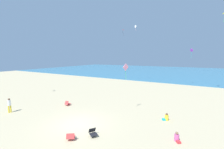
{
  "coord_description": "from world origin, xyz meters",
  "views": [
    {
      "loc": [
        8.8,
        -9.24,
        6.04
      ],
      "look_at": [
        0.0,
        6.3,
        3.86
      ],
      "focal_mm": 23.15,
      "sensor_mm": 36.0,
      "label": 1
    }
  ],
  "objects_px": {
    "beach_chair_near_camera": "(93,132)",
    "kite_white": "(135,27)",
    "person_0": "(166,118)",
    "person_4": "(177,138)",
    "kite_yellow": "(224,13)",
    "kite_pink": "(126,68)",
    "kite_red": "(123,30)",
    "beach_chair_mid_beach": "(71,137)",
    "beach_chair_far_left": "(68,103)",
    "person_3": "(9,104)",
    "kite_purple": "(192,51)"
  },
  "relations": [
    {
      "from": "beach_chair_far_left",
      "to": "kite_purple",
      "type": "bearing_deg",
      "value": -33.51
    },
    {
      "from": "kite_pink",
      "to": "beach_chair_near_camera",
      "type": "bearing_deg",
      "value": -92.64
    },
    {
      "from": "kite_yellow",
      "to": "kite_purple",
      "type": "distance_m",
      "value": 8.6
    },
    {
      "from": "person_4",
      "to": "kite_pink",
      "type": "height_order",
      "value": "kite_pink"
    },
    {
      "from": "beach_chair_far_left",
      "to": "person_0",
      "type": "height_order",
      "value": "person_0"
    },
    {
      "from": "beach_chair_mid_beach",
      "to": "kite_pink",
      "type": "height_order",
      "value": "kite_pink"
    },
    {
      "from": "person_3",
      "to": "person_4",
      "type": "height_order",
      "value": "person_3"
    },
    {
      "from": "beach_chair_near_camera",
      "to": "person_3",
      "type": "relative_size",
      "value": 0.54
    },
    {
      "from": "kite_white",
      "to": "person_0",
      "type": "bearing_deg",
      "value": -61.18
    },
    {
      "from": "beach_chair_near_camera",
      "to": "person_4",
      "type": "height_order",
      "value": "person_4"
    },
    {
      "from": "person_3",
      "to": "kite_white",
      "type": "bearing_deg",
      "value": -77.88
    },
    {
      "from": "person_3",
      "to": "kite_red",
      "type": "height_order",
      "value": "kite_red"
    },
    {
      "from": "person_3",
      "to": "kite_yellow",
      "type": "relative_size",
      "value": 0.99
    },
    {
      "from": "kite_purple",
      "to": "beach_chair_far_left",
      "type": "bearing_deg",
      "value": -121.38
    },
    {
      "from": "kite_white",
      "to": "beach_chair_far_left",
      "type": "bearing_deg",
      "value": -93.06
    },
    {
      "from": "person_0",
      "to": "kite_red",
      "type": "xyz_separation_m",
      "value": [
        -12.32,
        16.34,
        11.83
      ]
    },
    {
      "from": "kite_red",
      "to": "kite_yellow",
      "type": "height_order",
      "value": "kite_yellow"
    },
    {
      "from": "beach_chair_far_left",
      "to": "person_4",
      "type": "bearing_deg",
      "value": -99.49
    },
    {
      "from": "beach_chair_far_left",
      "to": "kite_white",
      "type": "height_order",
      "value": "kite_white"
    },
    {
      "from": "beach_chair_mid_beach",
      "to": "kite_yellow",
      "type": "bearing_deg",
      "value": -63.28
    },
    {
      "from": "person_3",
      "to": "person_4",
      "type": "xyz_separation_m",
      "value": [
        16.45,
        3.1,
        -0.67
      ]
    },
    {
      "from": "person_0",
      "to": "person_3",
      "type": "distance_m",
      "value": 16.49
    },
    {
      "from": "kite_white",
      "to": "beach_chair_mid_beach",
      "type": "bearing_deg",
      "value": -79.34
    },
    {
      "from": "person_4",
      "to": "kite_purple",
      "type": "height_order",
      "value": "kite_purple"
    },
    {
      "from": "kite_yellow",
      "to": "kite_red",
      "type": "bearing_deg",
      "value": 173.15
    },
    {
      "from": "person_3",
      "to": "beach_chair_near_camera",
      "type": "bearing_deg",
      "value": -153.3
    },
    {
      "from": "beach_chair_near_camera",
      "to": "kite_yellow",
      "type": "xyz_separation_m",
      "value": [
        10.01,
        19.88,
        12.43
      ]
    },
    {
      "from": "beach_chair_near_camera",
      "to": "kite_white",
      "type": "distance_m",
      "value": 28.26
    },
    {
      "from": "person_4",
      "to": "person_3",
      "type": "bearing_deg",
      "value": -114.52
    },
    {
      "from": "beach_chair_near_camera",
      "to": "person_0",
      "type": "height_order",
      "value": "person_0"
    },
    {
      "from": "person_4",
      "to": "kite_white",
      "type": "bearing_deg",
      "value": 172.52
    },
    {
      "from": "person_0",
      "to": "person_4",
      "type": "xyz_separation_m",
      "value": [
        1.26,
        -3.27,
        -0.01
      ]
    },
    {
      "from": "person_3",
      "to": "person_4",
      "type": "distance_m",
      "value": 16.75
    },
    {
      "from": "person_4",
      "to": "kite_yellow",
      "type": "bearing_deg",
      "value": 130.91
    },
    {
      "from": "person_4",
      "to": "beach_chair_far_left",
      "type": "bearing_deg",
      "value": -132.57
    },
    {
      "from": "person_0",
      "to": "kite_yellow",
      "type": "xyz_separation_m",
      "value": [
        5.57,
        14.19,
        12.43
      ]
    },
    {
      "from": "kite_yellow",
      "to": "beach_chair_mid_beach",
      "type": "bearing_deg",
      "value": -117.65
    },
    {
      "from": "beach_chair_mid_beach",
      "to": "kite_yellow",
      "type": "height_order",
      "value": "kite_yellow"
    },
    {
      "from": "beach_chair_mid_beach",
      "to": "kite_pink",
      "type": "bearing_deg",
      "value": -46.7
    },
    {
      "from": "person_4",
      "to": "kite_white",
      "type": "distance_m",
      "value": 28.05
    },
    {
      "from": "kite_pink",
      "to": "kite_white",
      "type": "height_order",
      "value": "kite_white"
    },
    {
      "from": "beach_chair_near_camera",
      "to": "beach_chair_mid_beach",
      "type": "height_order",
      "value": "beach_chair_near_camera"
    },
    {
      "from": "beach_chair_far_left",
      "to": "person_4",
      "type": "distance_m",
      "value": 12.8
    },
    {
      "from": "beach_chair_far_left",
      "to": "person_0",
      "type": "xyz_separation_m",
      "value": [
        11.44,
        1.63,
        -0.01
      ]
    },
    {
      "from": "kite_yellow",
      "to": "kite_pink",
      "type": "bearing_deg",
      "value": -124.08
    },
    {
      "from": "person_4",
      "to": "kite_yellow",
      "type": "relative_size",
      "value": 0.43
    },
    {
      "from": "beach_chair_far_left",
      "to": "beach_chair_near_camera",
      "type": "relative_size",
      "value": 0.8
    },
    {
      "from": "person_3",
      "to": "kite_pink",
      "type": "xyz_separation_m",
      "value": [
        11.0,
        6.14,
        4.01
      ]
    },
    {
      "from": "beach_chair_near_camera",
      "to": "person_3",
      "type": "distance_m",
      "value": 10.79
    },
    {
      "from": "kite_white",
      "to": "kite_red",
      "type": "distance_m",
      "value": 3.3
    }
  ]
}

